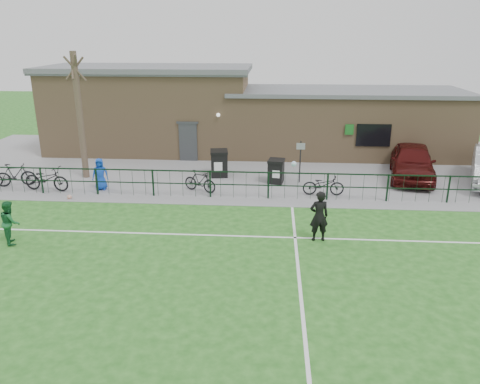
# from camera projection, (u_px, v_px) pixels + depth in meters

# --- Properties ---
(ground) EXTENTS (90.00, 90.00, 0.00)m
(ground) POSITION_uv_depth(u_px,v_px,m) (227.00, 297.00, 12.66)
(ground) COLOR #205B1A
(ground) RESTS_ON ground
(paving_strip) EXTENTS (34.00, 13.00, 0.02)m
(paving_strip) POSITION_uv_depth(u_px,v_px,m) (251.00, 164.00, 25.40)
(paving_strip) COLOR gray
(paving_strip) RESTS_ON ground
(pitch_line_touch) EXTENTS (28.00, 0.10, 0.01)m
(pitch_line_touch) POSITION_uv_depth(u_px,v_px,m) (245.00, 200.00, 20.02)
(pitch_line_touch) COLOR white
(pitch_line_touch) RESTS_ON ground
(pitch_line_mid) EXTENTS (28.00, 0.10, 0.01)m
(pitch_line_mid) POSITION_uv_depth(u_px,v_px,m) (238.00, 236.00, 16.43)
(pitch_line_mid) COLOR white
(pitch_line_mid) RESTS_ON ground
(pitch_line_perp) EXTENTS (0.10, 16.00, 0.01)m
(pitch_line_perp) POSITION_uv_depth(u_px,v_px,m) (301.00, 300.00, 12.52)
(pitch_line_perp) COLOR white
(pitch_line_perp) RESTS_ON ground
(perimeter_fence) EXTENTS (28.00, 0.10, 1.20)m
(perimeter_fence) POSITION_uv_depth(u_px,v_px,m) (245.00, 185.00, 20.01)
(perimeter_fence) COLOR black
(perimeter_fence) RESTS_ON ground
(bare_tree) EXTENTS (0.30, 0.30, 6.00)m
(bare_tree) POSITION_uv_depth(u_px,v_px,m) (80.00, 117.00, 22.13)
(bare_tree) COLOR #4A392D
(bare_tree) RESTS_ON ground
(wheelie_bin_left) EXTENTS (0.92, 1.01, 1.21)m
(wheelie_bin_left) POSITION_uv_depth(u_px,v_px,m) (219.00, 164.00, 23.10)
(wheelie_bin_left) COLOR black
(wheelie_bin_left) RESTS_ON paving_strip
(wheelie_bin_right) EXTENTS (0.80, 0.88, 1.04)m
(wheelie_bin_right) POSITION_uv_depth(u_px,v_px,m) (276.00, 172.00, 22.10)
(wheelie_bin_right) COLOR black
(wheelie_bin_right) RESTS_ON paving_strip
(sign_post) EXTENTS (0.07, 0.07, 2.00)m
(sign_post) POSITION_uv_depth(u_px,v_px,m) (300.00, 162.00, 21.97)
(sign_post) COLOR black
(sign_post) RESTS_ON paving_strip
(car_maroon) EXTENTS (2.98, 5.22, 1.68)m
(car_maroon) POSITION_uv_depth(u_px,v_px,m) (412.00, 162.00, 22.63)
(car_maroon) COLOR #3F0C0B
(car_maroon) RESTS_ON paving_strip
(bicycle_b) EXTENTS (1.85, 0.99, 1.07)m
(bicycle_b) POSITION_uv_depth(u_px,v_px,m) (15.00, 175.00, 21.57)
(bicycle_b) COLOR black
(bicycle_b) RESTS_ON paving_strip
(bicycle_c) EXTENTS (2.16, 0.95, 1.10)m
(bicycle_c) POSITION_uv_depth(u_px,v_px,m) (46.00, 179.00, 20.96)
(bicycle_c) COLOR black
(bicycle_c) RESTS_ON paving_strip
(bicycle_d) EXTENTS (1.66, 1.08, 0.97)m
(bicycle_d) POSITION_uv_depth(u_px,v_px,m) (200.00, 181.00, 20.84)
(bicycle_d) COLOR black
(bicycle_d) RESTS_ON paving_strip
(bicycle_e) EXTENTS (1.80, 0.65, 0.94)m
(bicycle_e) POSITION_uv_depth(u_px,v_px,m) (323.00, 185.00, 20.39)
(bicycle_e) COLOR black
(bicycle_e) RESTS_ON paving_strip
(spectator_child) EXTENTS (0.79, 0.59, 1.45)m
(spectator_child) POSITION_uv_depth(u_px,v_px,m) (100.00, 174.00, 21.04)
(spectator_child) COLOR blue
(spectator_child) RESTS_ON paving_strip
(goalkeeper_kick) EXTENTS (1.21, 3.86, 1.86)m
(goalkeeper_kick) POSITION_uv_depth(u_px,v_px,m) (318.00, 215.00, 15.89)
(goalkeeper_kick) COLOR black
(goalkeeper_kick) RESTS_ON ground
(outfield_player) EXTENTS (0.86, 0.91, 1.50)m
(outfield_player) POSITION_uv_depth(u_px,v_px,m) (10.00, 222.00, 15.70)
(outfield_player) COLOR #1B6131
(outfield_player) RESTS_ON ground
(ball_ground) EXTENTS (0.20, 0.20, 0.20)m
(ball_ground) POSITION_uv_depth(u_px,v_px,m) (69.00, 197.00, 20.04)
(ball_ground) COLOR silver
(ball_ground) RESTS_ON ground
(clubhouse) EXTENTS (24.25, 5.40, 4.96)m
(clubhouse) POSITION_uv_depth(u_px,v_px,m) (239.00, 114.00, 27.57)
(clubhouse) COLOR #9C7C57
(clubhouse) RESTS_ON ground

